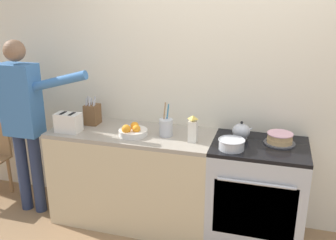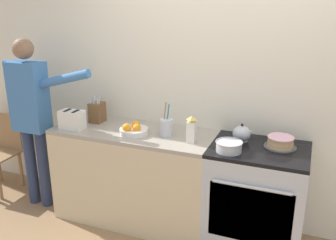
{
  "view_description": "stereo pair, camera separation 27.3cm",
  "coord_description": "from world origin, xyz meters",
  "views": [
    {
      "loc": [
        0.44,
        -2.62,
        2.06
      ],
      "look_at": [
        -0.41,
        0.27,
        1.05
      ],
      "focal_mm": 40.0,
      "sensor_mm": 36.0,
      "label": 1
    },
    {
      "loc": [
        0.69,
        -2.53,
        2.06
      ],
      "look_at": [
        -0.41,
        0.27,
        1.05
      ],
      "focal_mm": 40.0,
      "sensor_mm": 36.0,
      "label": 2
    }
  ],
  "objects": [
    {
      "name": "mixing_bowl",
      "position": [
        0.15,
        0.14,
        0.94
      ],
      "size": [
        0.21,
        0.21,
        0.08
      ],
      "color": "#B7BABF",
      "rests_on": "stove_range"
    },
    {
      "name": "layer_cake",
      "position": [
        0.52,
        0.37,
        0.94
      ],
      "size": [
        0.25,
        0.25,
        0.09
      ],
      "color": "#4C4C51",
      "rests_on": "stove_range"
    },
    {
      "name": "utensil_crock",
      "position": [
        -0.43,
        0.29,
        0.97
      ],
      "size": [
        0.12,
        0.12,
        0.29
      ],
      "color": "#B7BABF",
      "rests_on": "counter_cabinet"
    },
    {
      "name": "person_baker",
      "position": [
        -1.78,
        0.17,
        1.01
      ],
      "size": [
        0.94,
        0.2,
        1.69
      ],
      "rotation": [
        0.0,
        0.0,
        0.05
      ],
      "color": "#283351",
      "rests_on": "ground_plane"
    },
    {
      "name": "wall_back",
      "position": [
        0.0,
        0.62,
        1.3
      ],
      "size": [
        8.0,
        0.04,
        2.6
      ],
      "color": "silver",
      "rests_on": "ground_plane"
    },
    {
      "name": "toaster",
      "position": [
        -1.29,
        0.14,
        0.98
      ],
      "size": [
        0.23,
        0.13,
        0.17
      ],
      "color": "silver",
      "rests_on": "counter_cabinet"
    },
    {
      "name": "stove_range",
      "position": [
        0.37,
        0.3,
        0.45
      ],
      "size": [
        0.78,
        0.63,
        0.9
      ],
      "color": "#B7BABF",
      "rests_on": "ground_plane"
    },
    {
      "name": "fruit_bowl",
      "position": [
        -0.71,
        0.22,
        0.94
      ],
      "size": [
        0.25,
        0.25,
        0.11
      ],
      "color": "silver",
      "rests_on": "counter_cabinet"
    },
    {
      "name": "knife_block",
      "position": [
        -1.18,
        0.39,
        0.99
      ],
      "size": [
        0.12,
        0.14,
        0.27
      ],
      "color": "brown",
      "rests_on": "counter_cabinet"
    },
    {
      "name": "tea_kettle",
      "position": [
        0.2,
        0.41,
        0.96
      ],
      "size": [
        0.18,
        0.15,
        0.15
      ],
      "color": "#B7BABF",
      "rests_on": "stove_range"
    },
    {
      "name": "milk_carton",
      "position": [
        -0.18,
        0.22,
        1.01
      ],
      "size": [
        0.07,
        0.07,
        0.23
      ],
      "color": "white",
      "rests_on": "counter_cabinet"
    },
    {
      "name": "counter_cabinet",
      "position": [
        -0.75,
        0.3,
        0.45
      ],
      "size": [
        1.47,
        0.6,
        0.9
      ],
      "color": "beige",
      "rests_on": "ground_plane"
    }
  ]
}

